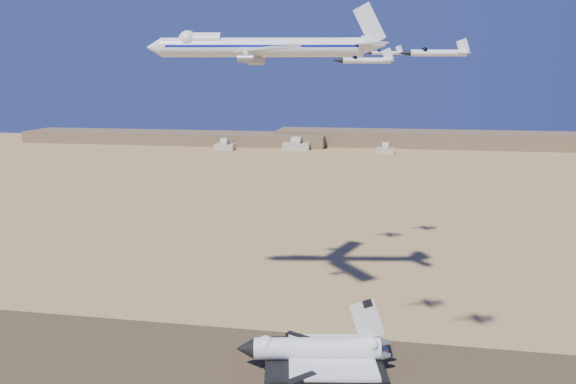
% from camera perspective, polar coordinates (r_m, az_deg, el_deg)
% --- Properties ---
extents(ground, '(1200.00, 1200.00, 0.00)m').
position_cam_1_polar(ground, '(169.96, -5.72, -17.34)').
color(ground, tan).
rests_on(ground, ground).
extents(runway, '(600.00, 50.00, 0.06)m').
position_cam_1_polar(runway, '(169.95, -5.72, -17.33)').
color(runway, '#4A3A25').
rests_on(runway, ground).
extents(ridgeline, '(960.00, 90.00, 18.00)m').
position_cam_1_polar(ridgeline, '(674.56, 12.05, 5.10)').
color(ridgeline, brown).
rests_on(ridgeline, ground).
extents(hangars, '(200.50, 29.50, 30.00)m').
position_cam_1_polar(hangars, '(634.81, 0.40, 4.70)').
color(hangars, '#A49D91').
rests_on(hangars, ground).
extents(shuttle, '(43.64, 31.86, 21.48)m').
position_cam_1_polar(shuttle, '(165.75, 2.82, -15.83)').
color(shuttle, silver).
rests_on(shuttle, runway).
extents(carrier_747, '(76.72, 58.52, 19.04)m').
position_cam_1_polar(carrier_747, '(185.17, -3.37, 14.47)').
color(carrier_747, white).
extents(crew_a, '(0.53, 0.71, 1.77)m').
position_cam_1_polar(crew_a, '(162.21, 4.60, -18.46)').
color(crew_a, '#E8550D').
rests_on(crew_a, runway).
extents(chase_jet_a, '(14.51, 8.48, 3.70)m').
position_cam_1_polar(chase_jet_a, '(137.63, 7.87, 13.11)').
color(chase_jet_a, white).
extents(chase_jet_b, '(14.98, 8.50, 3.77)m').
position_cam_1_polar(chase_jet_b, '(126.36, 14.88, 13.51)').
color(chase_jet_b, white).
extents(chase_jet_c, '(15.44, 8.55, 3.86)m').
position_cam_1_polar(chase_jet_c, '(224.83, 4.75, 14.13)').
color(chase_jet_c, white).
extents(chase_jet_d, '(15.56, 9.09, 3.97)m').
position_cam_1_polar(chase_jet_d, '(240.95, 9.87, 13.76)').
color(chase_jet_d, white).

